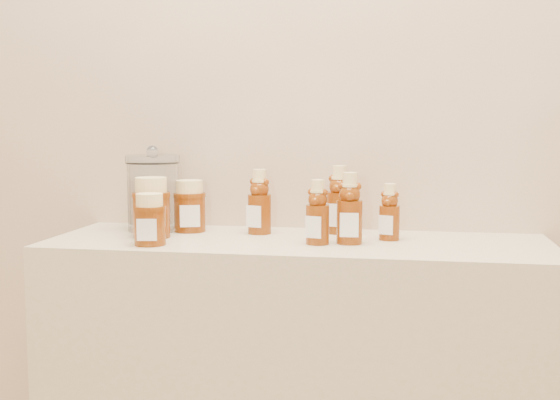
% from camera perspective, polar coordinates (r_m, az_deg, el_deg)
% --- Properties ---
extents(wall_back, '(3.50, 0.02, 2.70)m').
position_cam_1_polar(wall_back, '(1.87, 2.39, 11.49)').
color(wall_back, tan).
rests_on(wall_back, ground).
extents(bear_bottle_back_left, '(0.08, 0.08, 0.19)m').
position_cam_1_polar(bear_bottle_back_left, '(1.78, -1.68, 0.22)').
color(bear_bottle_back_left, '#5F2507').
rests_on(bear_bottle_back_left, display_table).
extents(bear_bottle_back_mid, '(0.08, 0.08, 0.20)m').
position_cam_1_polar(bear_bottle_back_mid, '(1.79, 4.83, 0.39)').
color(bear_bottle_back_mid, '#5F2507').
rests_on(bear_bottle_back_mid, display_table).
extents(bear_bottle_back_right, '(0.07, 0.07, 0.15)m').
position_cam_1_polar(bear_bottle_back_right, '(1.70, 8.90, -0.66)').
color(bear_bottle_back_right, '#5F2507').
rests_on(bear_bottle_back_right, display_table).
extents(bear_bottle_front_left, '(0.07, 0.07, 0.17)m').
position_cam_1_polar(bear_bottle_front_left, '(1.62, 3.08, -0.64)').
color(bear_bottle_front_left, '#5F2507').
rests_on(bear_bottle_front_left, display_table).
extents(bear_bottle_front_right, '(0.07, 0.07, 0.19)m').
position_cam_1_polar(bear_bottle_front_right, '(1.64, 5.68, -0.29)').
color(bear_bottle_front_right, '#5F2507').
rests_on(bear_bottle_front_right, display_table).
extents(honey_jar_left, '(0.12, 0.12, 0.15)m').
position_cam_1_polar(honey_jar_left, '(1.75, -10.41, -0.61)').
color(honey_jar_left, '#5F2507').
rests_on(honey_jar_left, display_table).
extents(honey_jar_back, '(0.11, 0.11, 0.13)m').
position_cam_1_polar(honey_jar_back, '(1.83, -7.36, -0.48)').
color(honey_jar_back, '#5F2507').
rests_on(honey_jar_back, display_table).
extents(honey_jar_front, '(0.09, 0.09, 0.12)m').
position_cam_1_polar(honey_jar_front, '(1.64, -10.54, -1.55)').
color(honey_jar_front, '#5F2507').
rests_on(honey_jar_front, display_table).
extents(glass_canister, '(0.17, 0.17, 0.22)m').
position_cam_1_polar(glass_canister, '(1.86, -10.28, 0.85)').
color(glass_canister, white).
rests_on(glass_canister, display_table).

